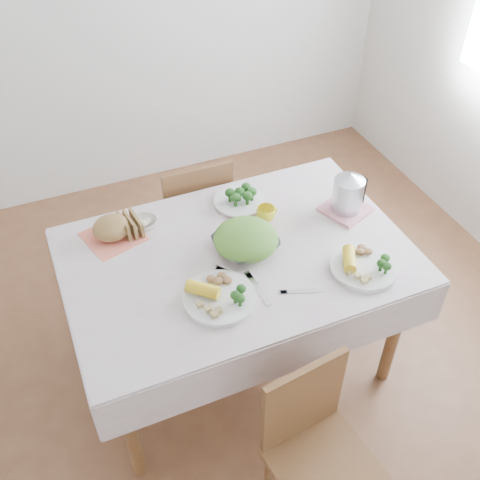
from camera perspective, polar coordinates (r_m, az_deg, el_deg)
name	(u,v)px	position (r m, az deg, el deg)	size (l,w,h in m)	color
floor	(238,358)	(3.03, -0.20, -11.92)	(3.60, 3.60, 0.00)	brown
dining_table	(238,312)	(2.74, -0.22, -7.30)	(1.40, 0.90, 0.75)	brown
tablecloth	(238,255)	(2.46, -0.25, -1.52)	(1.50, 1.00, 0.01)	beige
chair_near	(326,458)	(2.25, 8.70, -21.02)	(0.37, 0.37, 0.82)	brown
chair_far	(191,210)	(3.17, -5.03, 3.06)	(0.39, 0.39, 0.86)	brown
salad_bowl	(246,244)	(2.45, 0.59, -0.45)	(0.27, 0.27, 0.07)	white
dinner_plate_left	(220,298)	(2.26, -2.10, -5.93)	(0.30, 0.30, 0.02)	white
dinner_plate_right	(363,267)	(2.44, 12.42, -2.70)	(0.29, 0.29, 0.02)	white
broccoli_plate	(239,202)	(2.72, -0.06, 3.89)	(0.25, 0.25, 0.02)	beige
napkin	(113,236)	(2.60, -12.75, 0.36)	(0.24, 0.24, 0.00)	#F6755C
bread_loaf	(111,227)	(2.57, -12.93, 1.29)	(0.17, 0.16, 0.10)	olive
fruit_bowl	(144,223)	(2.62, -9.70, 1.71)	(0.12, 0.12, 0.04)	white
yellow_mug	(266,214)	(2.61, 2.64, 2.69)	(0.09, 0.09, 0.07)	yellow
pink_tray	(345,209)	(2.73, 10.65, 3.09)	(0.20, 0.20, 0.02)	pink
electric_kettle	(348,190)	(2.66, 10.95, 4.98)	(0.14, 0.14, 0.20)	#B2B5BA
fork_left	(237,276)	(2.36, -0.32, -3.67)	(0.02, 0.20, 0.00)	silver
fork_right	(258,289)	(2.31, 1.88, -4.99)	(0.02, 0.20, 0.00)	silver
knife	(302,291)	(2.31, 6.30, -5.20)	(0.02, 0.18, 0.00)	silver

